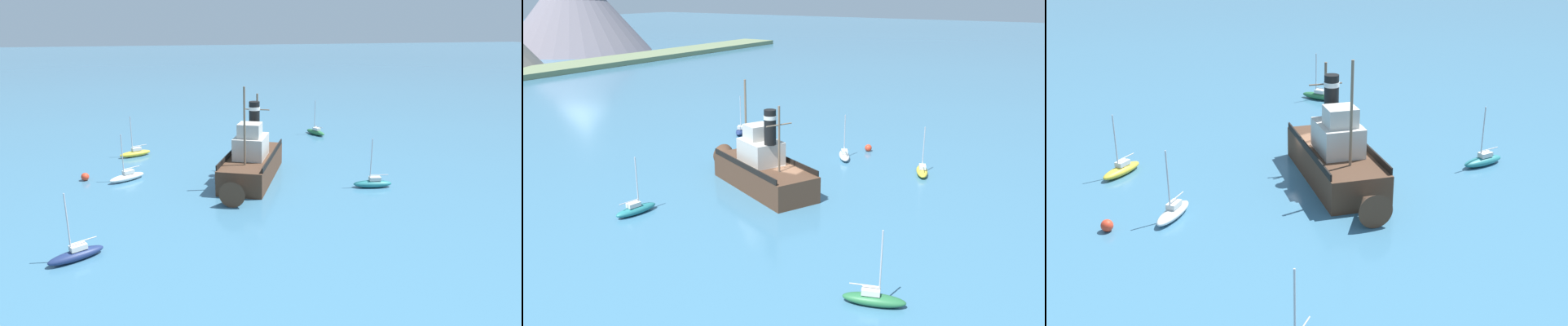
{
  "view_description": "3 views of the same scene",
  "coord_description": "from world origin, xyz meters",
  "views": [
    {
      "loc": [
        9.94,
        47.61,
        15.48
      ],
      "look_at": [
        -0.68,
        4.91,
        2.18
      ],
      "focal_mm": 32.0,
      "sensor_mm": 36.0,
      "label": 1
    },
    {
      "loc": [
        -40.9,
        -24.78,
        18.08
      ],
      "look_at": [
        1.78,
        1.9,
        2.12
      ],
      "focal_mm": 38.0,
      "sensor_mm": 36.0,
      "label": 2
    },
    {
      "loc": [
        31.03,
        36.03,
        19.64
      ],
      "look_at": [
        2.15,
        2.42,
        1.8
      ],
      "focal_mm": 45.0,
      "sensor_mm": 36.0,
      "label": 3
    }
  ],
  "objects": [
    {
      "name": "sailboat_teal",
      "position": [
        -11.12,
        8.5,
        0.43
      ],
      "size": [
        3.93,
        1.73,
        4.9
      ],
      "color": "#23757A",
      "rests_on": "ground"
    },
    {
      "name": "sailboat_green",
      "position": [
        -13.55,
        -14.0,
        0.43
      ],
      "size": [
        2.23,
        3.95,
        4.9
      ],
      "color": "#286B3D",
      "rests_on": "ground"
    },
    {
      "name": "sailboat_navy",
      "position": [
        15.26,
        17.02,
        0.43
      ],
      "size": [
        3.88,
        2.73,
        4.9
      ],
      "color": "navy",
      "rests_on": "ground"
    },
    {
      "name": "mooring_buoy",
      "position": [
        16.53,
        -0.45,
        0.4
      ],
      "size": [
        0.8,
        0.8,
        0.8
      ],
      "primitive_type": "sphere",
      "color": "red",
      "rests_on": "ground"
    },
    {
      "name": "sailboat_white",
      "position": [
        12.36,
        0.61,
        0.43
      ],
      "size": [
        3.83,
        2.89,
        4.9
      ],
      "color": "white",
      "rests_on": "ground"
    },
    {
      "name": "old_tugboat",
      "position": [
        -0.01,
        3.42,
        1.83
      ],
      "size": [
        9.16,
        14.47,
        9.9
      ],
      "color": "#4C3323",
      "rests_on": "ground"
    },
    {
      "name": "sailboat_yellow",
      "position": [
        11.62,
        -8.51,
        0.43
      ],
      "size": [
        3.94,
        2.43,
        4.9
      ],
      "color": "gold",
      "rests_on": "ground"
    },
    {
      "name": "ground_plane",
      "position": [
        0.0,
        0.0,
        0.0
      ],
      "size": [
        600.0,
        600.0,
        0.0
      ],
      "primitive_type": "plane",
      "color": "teal"
    }
  ]
}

